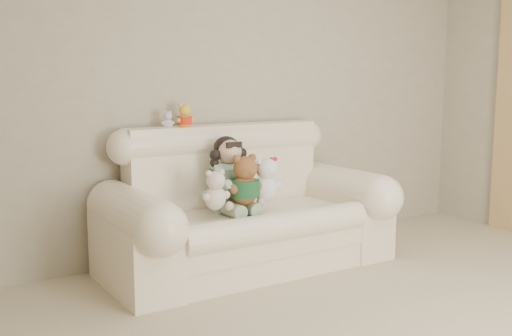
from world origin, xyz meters
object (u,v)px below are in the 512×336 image
object	(u,v)px
brown_teddy	(245,175)
white_cat	(266,175)
sofa	(249,198)
cream_teddy	(215,186)
seated_child	(229,173)

from	to	relation	value
brown_teddy	white_cat	distance (m)	0.18
sofa	white_cat	size ratio (longest dim) A/B	5.45
brown_teddy	white_cat	world-z (taller)	brown_teddy
sofa	cream_teddy	size ratio (longest dim) A/B	6.58
cream_teddy	seated_child	bearing A→B (deg)	24.88
seated_child	brown_teddy	xyz separation A→B (m)	(0.01, -0.19, 0.01)
sofa	cream_teddy	xyz separation A→B (m)	(-0.35, -0.13, 0.14)
brown_teddy	white_cat	xyz separation A→B (m)	(0.18, 0.00, -0.02)
brown_teddy	sofa	bearing A→B (deg)	37.84
seated_child	sofa	bearing A→B (deg)	-28.00
sofa	seated_child	size ratio (longest dim) A/B	3.78
seated_child	white_cat	world-z (taller)	seated_child
white_cat	cream_teddy	xyz separation A→B (m)	(-0.42, -0.02, -0.03)
sofa	seated_child	bearing A→B (deg)	144.96
cream_teddy	white_cat	bearing A→B (deg)	-14.41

